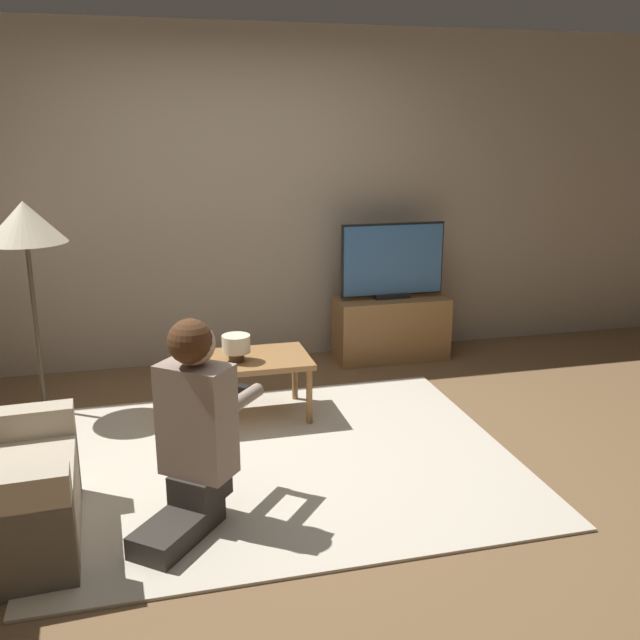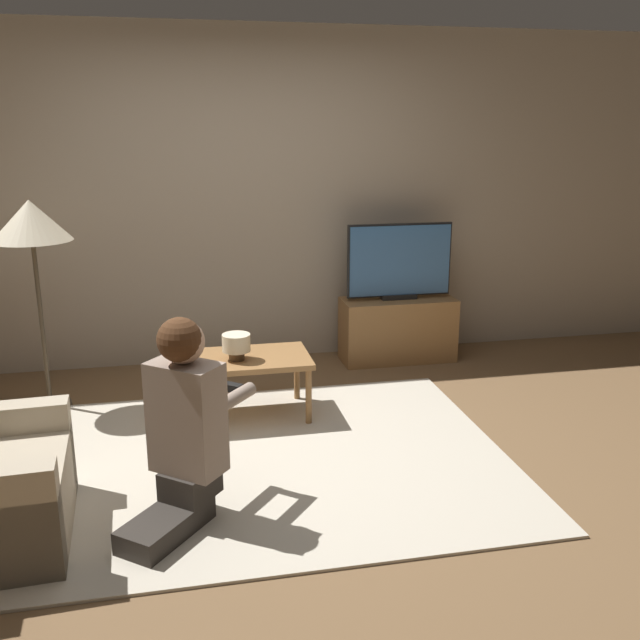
{
  "view_description": "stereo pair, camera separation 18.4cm",
  "coord_description": "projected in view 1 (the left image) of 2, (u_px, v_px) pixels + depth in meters",
  "views": [
    {
      "loc": [
        -0.7,
        -3.66,
        1.89
      ],
      "look_at": [
        0.37,
        0.54,
        0.68
      ],
      "focal_mm": 40.0,
      "sensor_mm": 36.0,
      "label": 1
    },
    {
      "loc": [
        -0.52,
        -3.7,
        1.89
      ],
      "look_at": [
        0.37,
        0.54,
        0.68
      ],
      "focal_mm": 40.0,
      "sensor_mm": 36.0,
      "label": 2
    }
  ],
  "objects": [
    {
      "name": "floor_lamp",
      "position": [
        25.0,
        230.0,
        4.47
      ],
      "size": [
        0.51,
        0.51,
        1.41
      ],
      "color": "#4C4233",
      "rests_on": "ground_plane"
    },
    {
      "name": "table_lamp",
      "position": [
        236.0,
        346.0,
        4.5
      ],
      "size": [
        0.18,
        0.18,
        0.17
      ],
      "color": "#4C3823",
      "rests_on": "coffee_table"
    },
    {
      "name": "tv",
      "position": [
        393.0,
        261.0,
        5.67
      ],
      "size": [
        0.85,
        0.08,
        0.61
      ],
      "color": "black",
      "rests_on": "tv_stand"
    },
    {
      "name": "rug",
      "position": [
        281.0,
        461.0,
        4.09
      ],
      "size": [
        2.64,
        2.17,
        0.02
      ],
      "color": "beige",
      "rests_on": "ground_plane"
    },
    {
      "name": "tv_stand",
      "position": [
        391.0,
        329.0,
        5.82
      ],
      "size": [
        0.91,
        0.36,
        0.51
      ],
      "color": "olive",
      "rests_on": "ground_plane"
    },
    {
      "name": "coffee_table",
      "position": [
        246.0,
        365.0,
        4.6
      ],
      "size": [
        0.82,
        0.51,
        0.42
      ],
      "color": "olive",
      "rests_on": "ground_plane"
    },
    {
      "name": "wall_back",
      "position": [
        230.0,
        200.0,
        5.55
      ],
      "size": [
        10.0,
        0.06,
        2.6
      ],
      "color": "tan",
      "rests_on": "ground_plane"
    },
    {
      "name": "person_kneeling",
      "position": [
        194.0,
        424.0,
        3.33
      ],
      "size": [
        0.72,
        0.8,
        1.02
      ],
      "rotation": [
        0.0,
        0.0,
        2.46
      ],
      "color": "#332D28",
      "rests_on": "rug"
    },
    {
      "name": "ground_plane",
      "position": [
        281.0,
        462.0,
        4.1
      ],
      "size": [
        10.0,
        10.0,
        0.0
      ],
      "primitive_type": "plane",
      "color": "brown"
    }
  ]
}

